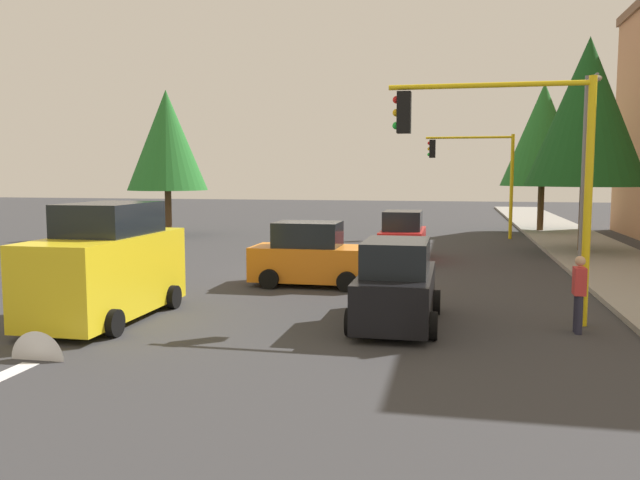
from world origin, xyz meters
The scene contains 14 objects.
ground_plane centered at (0.00, 0.00, 0.00)m, with size 120.00×120.00×0.00m, color #353538.
sidewalk_kerb centered at (-5.00, 10.50, 0.07)m, with size 80.00×4.00×0.15m, color gray.
lane_arrow_near centered at (11.51, -3.00, 0.01)m, with size 2.40×1.10×1.10m.
traffic_signal_far_left centered at (-14.00, 5.67, 3.90)m, with size 0.36×4.59×5.50m.
traffic_signal_near_left centered at (6.00, 5.69, 3.98)m, with size 0.36×4.59×5.62m.
street_lamp_curbside centered at (-3.61, 9.20, 4.35)m, with size 2.15×0.28×7.00m.
tree_roadside_far centered at (-18.00, 9.50, 5.67)m, with size 4.71×4.71×8.62m.
tree_opposite_side centered at (-12.00, -11.00, 5.26)m, with size 4.38×4.38×8.01m.
tree_roadside_mid centered at (-8.00, 10.00, 6.04)m, with size 5.00×5.00×9.18m.
delivery_van_yellow centered at (7.59, -3.49, 1.28)m, with size 4.80×2.22×2.77m.
car_black centered at (6.76, 3.30, 0.90)m, with size 4.11×1.94×1.98m.
car_orange centered at (2.00, 0.28, 0.90)m, with size 2.07×3.83×1.98m.
car_red centered at (-4.55, 2.56, 0.90)m, with size 3.77×1.99×1.98m.
pedestrian_crossing centered at (6.76, 7.25, 0.91)m, with size 0.40×0.24×1.70m.
Camera 1 is at (21.45, 4.55, 3.48)m, focal length 36.33 mm.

